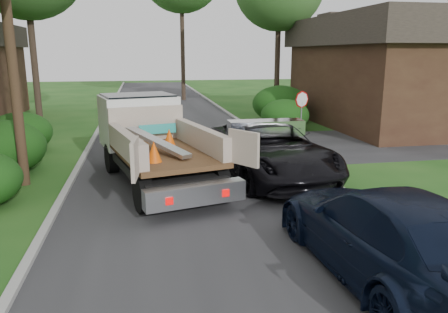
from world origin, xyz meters
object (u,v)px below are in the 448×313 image
flatbed_truck (148,134)px  black_pickup (269,150)px  house_right (400,70)px  stop_sign (302,107)px  navy_suv (388,233)px  utility_pole (7,15)px

flatbed_truck → black_pickup: (3.97, -0.82, -0.54)m
house_right → stop_sign: bearing=-147.3°
flatbed_truck → navy_suv: 8.88m
stop_sign → navy_suv: size_ratio=0.42×
stop_sign → utility_pole: utility_pole is taller
stop_sign → navy_suv: bearing=-102.7°
house_right → flatbed_truck: (-14.57, -8.68, -1.71)m
stop_sign → flatbed_truck: 7.71m
black_pickup → navy_suv: (0.20, -7.00, -0.05)m
stop_sign → house_right: size_ratio=0.19×
house_right → navy_suv: bearing=-122.2°
house_right → black_pickup: 14.41m
utility_pole → house_right: utility_pole is taller
house_right → navy_suv: 19.64m
stop_sign → navy_suv: 11.83m
utility_pole → black_pickup: size_ratio=1.53×
stop_sign → utility_pole: 11.91m
utility_pole → navy_suv: (8.08, -7.48, -4.32)m
flatbed_truck → navy_suv: (4.17, -7.82, -0.59)m
stop_sign → black_pickup: stop_sign is taller
navy_suv → utility_pole: bearing=-44.9°
stop_sign → house_right: house_right is taller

